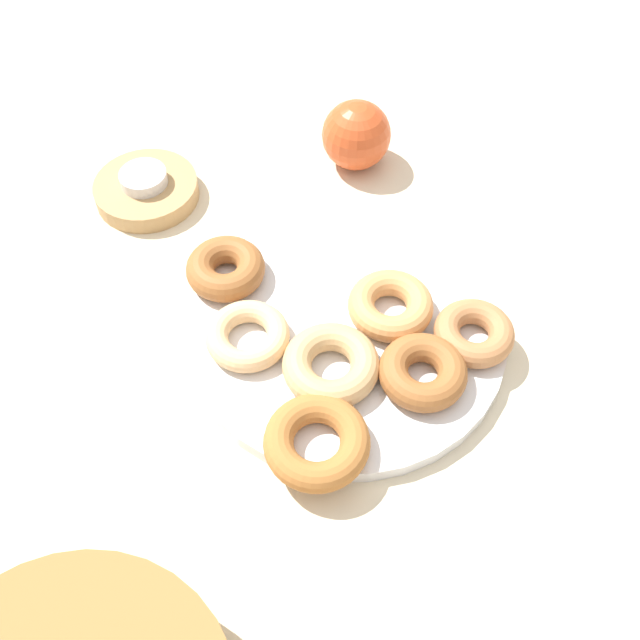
{
  "coord_description": "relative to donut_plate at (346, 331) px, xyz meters",
  "views": [
    {
      "loc": [
        -0.36,
        0.23,
        0.6
      ],
      "look_at": [
        0.0,
        0.03,
        0.05
      ],
      "focal_mm": 40.59,
      "sensor_mm": 36.0,
      "label": 1
    }
  ],
  "objects": [
    {
      "name": "donut_1",
      "position": [
        -0.1,
        0.09,
        0.02
      ],
      "size": [
        0.13,
        0.13,
        0.03
      ],
      "primitive_type": "torus",
      "rotation": [
        0.0,
        0.0,
        0.96
      ],
      "color": "#AD6B33",
      "rests_on": "donut_plate"
    },
    {
      "name": "donut_5",
      "position": [
        -0.04,
        0.04,
        0.02
      ],
      "size": [
        0.1,
        0.1,
        0.03
      ],
      "primitive_type": "torus",
      "rotation": [
        0.0,
        0.0,
        0.12
      ],
      "color": "tan",
      "rests_on": "donut_plate"
    },
    {
      "name": "candle_holder",
      "position": [
        0.29,
        0.1,
        0.0
      ],
      "size": [
        0.12,
        0.12,
        0.02
      ],
      "primitive_type": "cylinder",
      "color": "tan",
      "rests_on": "ground_plane"
    },
    {
      "name": "apple",
      "position": [
        0.22,
        -0.14,
        0.03
      ],
      "size": [
        0.08,
        0.08,
        0.08
      ],
      "primitive_type": "sphere",
      "color": "#CC4C23",
      "rests_on": "ground_plane"
    },
    {
      "name": "ground_plane",
      "position": [
        0.0,
        0.0,
        -0.01
      ],
      "size": [
        2.4,
        2.4,
        0.0
      ],
      "primitive_type": "plane",
      "color": "beige"
    },
    {
      "name": "tealight",
      "position": [
        0.29,
        0.1,
        0.02
      ],
      "size": [
        0.05,
        0.05,
        0.02
      ],
      "primitive_type": "cylinder",
      "color": "silver",
      "rests_on": "candle_holder"
    },
    {
      "name": "donut_6",
      "position": [
        -0.09,
        -0.03,
        0.02
      ],
      "size": [
        0.09,
        0.09,
        0.03
      ],
      "primitive_type": "torus",
      "rotation": [
        0.0,
        0.0,
        3.18
      ],
      "color": "#995B2D",
      "rests_on": "donut_plate"
    },
    {
      "name": "donut_3",
      "position": [
        0.11,
        0.08,
        0.02
      ],
      "size": [
        0.1,
        0.1,
        0.03
      ],
      "primitive_type": "torus",
      "rotation": [
        0.0,
        0.0,
        2.91
      ],
      "color": "#995B2D",
      "rests_on": "donut_plate"
    },
    {
      "name": "donut_plate",
      "position": [
        0.0,
        0.0,
        0.0
      ],
      "size": [
        0.32,
        0.32,
        0.02
      ],
      "primitive_type": "cylinder",
      "color": "silver",
      "rests_on": "ground_plane"
    },
    {
      "name": "donut_4",
      "position": [
        -0.01,
        -0.05,
        0.02
      ],
      "size": [
        0.12,
        0.12,
        0.03
      ],
      "primitive_type": "torus",
      "rotation": [
        0.0,
        0.0,
        4.06
      ],
      "color": "tan",
      "rests_on": "donut_plate"
    },
    {
      "name": "donut_0",
      "position": [
        -0.07,
        -0.1,
        0.02
      ],
      "size": [
        0.1,
        0.1,
        0.03
      ],
      "primitive_type": "torus",
      "rotation": [
        0.0,
        0.0,
        6.0
      ],
      "color": "#B27547",
      "rests_on": "donut_plate"
    },
    {
      "name": "donut_2",
      "position": [
        0.03,
        0.09,
        0.02
      ],
      "size": [
        0.11,
        0.11,
        0.02
      ],
      "primitive_type": "torus",
      "rotation": [
        0.0,
        0.0,
        2.01
      ],
      "color": "#EABC84",
      "rests_on": "donut_plate"
    }
  ]
}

